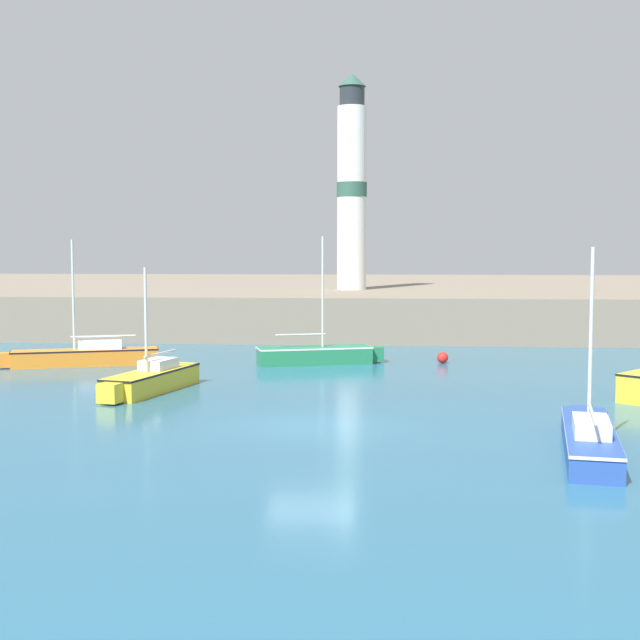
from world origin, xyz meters
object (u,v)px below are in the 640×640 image
(sailboat_orange_0, at_px, (84,355))
(sailboat_green_1, at_px, (317,354))
(sailboat_blue_2, at_px, (589,437))
(sailboat_yellow_4, at_px, (151,379))
(lighthouse, at_px, (352,186))
(mooring_buoy, at_px, (443,358))

(sailboat_orange_0, distance_m, sailboat_green_1, 10.13)
(sailboat_blue_2, height_order, sailboat_yellow_4, sailboat_blue_2)
(sailboat_green_1, relative_size, lighthouse, 0.42)
(sailboat_orange_0, xyz_separation_m, lighthouse, (10.88, 18.45, 8.49))
(sailboat_blue_2, bearing_deg, sailboat_yellow_4, 147.82)
(sailboat_blue_2, distance_m, mooring_buoy, 17.26)
(sailboat_orange_0, height_order, lighthouse, lighthouse)
(sailboat_green_1, relative_size, sailboat_blue_2, 0.82)
(sailboat_green_1, distance_m, mooring_buoy, 5.55)
(sailboat_orange_0, bearing_deg, lighthouse, 59.47)
(sailboat_blue_2, bearing_deg, sailboat_orange_0, 140.26)
(sailboat_blue_2, bearing_deg, lighthouse, 102.19)
(sailboat_orange_0, distance_m, sailboat_yellow_4, 8.12)
(sailboat_green_1, height_order, mooring_buoy, sailboat_green_1)
(sailboat_green_1, bearing_deg, sailboat_orange_0, -172.41)
(sailboat_yellow_4, xyz_separation_m, mooring_buoy, (10.85, 8.62, -0.21))
(sailboat_blue_2, distance_m, lighthouse, 35.33)
(sailboat_orange_0, relative_size, sailboat_yellow_4, 1.17)
(sailboat_green_1, height_order, sailboat_yellow_4, sailboat_green_1)
(sailboat_orange_0, xyz_separation_m, sailboat_yellow_4, (4.70, -6.62, 0.01))
(sailboat_orange_0, distance_m, sailboat_blue_2, 23.56)
(mooring_buoy, relative_size, lighthouse, 0.04)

